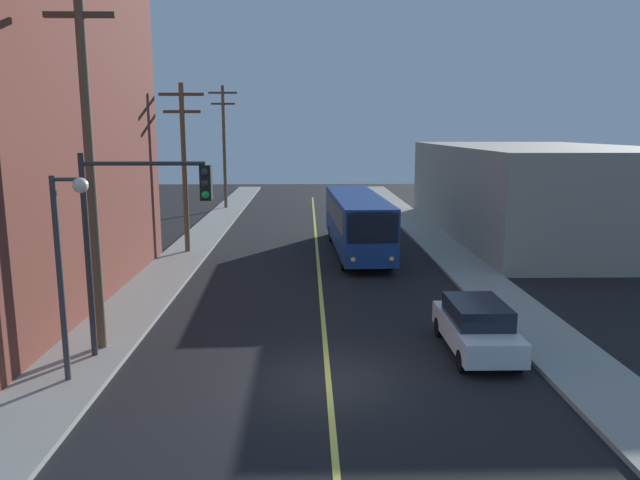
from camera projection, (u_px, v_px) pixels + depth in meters
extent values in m
plane|color=black|center=(328.00, 380.00, 16.51)|extent=(120.00, 120.00, 0.00)
cube|color=gray|center=(155.00, 286.00, 26.17)|extent=(2.50, 90.00, 0.15)
cube|color=gray|center=(484.00, 284.00, 26.48)|extent=(2.50, 90.00, 0.15)
cube|color=#D8CC4C|center=(318.00, 262.00, 31.25)|extent=(0.16, 60.00, 0.01)
cube|color=black|center=(105.00, 264.00, 23.56)|extent=(0.06, 12.65, 1.30)
cube|color=black|center=(99.00, 182.00, 22.98)|extent=(0.06, 12.65, 1.30)
cube|color=black|center=(94.00, 97.00, 22.40)|extent=(0.06, 12.65, 1.30)
cube|color=black|center=(88.00, 7.00, 21.81)|extent=(0.06, 12.65, 1.30)
cube|color=gray|center=(538.00, 190.00, 38.96)|extent=(12.00, 23.49, 5.77)
cube|color=black|center=(446.00, 210.00, 39.07)|extent=(0.06, 16.44, 1.30)
cube|color=navy|center=(357.00, 220.00, 33.31)|extent=(3.02, 12.09, 2.75)
cube|color=black|center=(373.00, 228.00, 27.34)|extent=(2.35, 0.17, 1.40)
cube|color=black|center=(346.00, 197.00, 39.06)|extent=(2.30, 0.17, 1.10)
cube|color=black|center=(334.00, 211.00, 33.14)|extent=(0.46, 10.19, 1.10)
cube|color=black|center=(379.00, 211.00, 33.29)|extent=(0.46, 10.19, 1.10)
cube|color=orange|center=(373.00, 215.00, 27.25)|extent=(1.79, 0.13, 0.30)
sphere|color=#F9D872|center=(353.00, 260.00, 27.52)|extent=(0.24, 0.24, 0.24)
sphere|color=#F9D872|center=(392.00, 259.00, 27.62)|extent=(0.24, 0.24, 0.24)
cylinder|color=black|center=(344.00, 260.00, 29.36)|extent=(0.34, 1.01, 1.00)
cylinder|color=black|center=(389.00, 259.00, 29.50)|extent=(0.34, 1.01, 1.00)
cylinder|color=black|center=(331.00, 233.00, 36.92)|extent=(0.34, 1.01, 1.00)
cylinder|color=black|center=(368.00, 233.00, 37.05)|extent=(0.34, 1.01, 1.00)
cube|color=silver|center=(476.00, 331.00, 18.46)|extent=(1.81, 4.40, 0.70)
cube|color=black|center=(477.00, 311.00, 18.34)|extent=(1.62, 2.47, 0.60)
cylinder|color=black|center=(462.00, 361.00, 17.03)|extent=(0.22, 0.64, 0.64)
cylinder|color=black|center=(518.00, 361.00, 17.06)|extent=(0.22, 0.64, 0.64)
cylinder|color=black|center=(439.00, 327.00, 19.98)|extent=(0.22, 0.64, 0.64)
cylinder|color=black|center=(487.00, 326.00, 20.01)|extent=(0.22, 0.64, 0.64)
cylinder|color=brown|center=(90.00, 164.00, 17.59)|extent=(0.28, 0.28, 11.32)
cube|color=#4C3D2D|center=(79.00, 15.00, 16.83)|extent=(2.00, 0.16, 0.16)
cylinder|color=brown|center=(184.00, 169.00, 32.44)|extent=(0.28, 0.28, 9.08)
cube|color=#4C3D2D|center=(181.00, 94.00, 31.73)|extent=(2.40, 0.16, 0.16)
cube|color=#4C3D2D|center=(182.00, 112.00, 31.89)|extent=(2.00, 0.16, 0.16)
cylinder|color=brown|center=(224.00, 148.00, 50.83)|extent=(0.28, 0.28, 10.25)
cube|color=#4C3D2D|center=(223.00, 93.00, 50.01)|extent=(2.40, 0.16, 0.16)
cube|color=#4C3D2D|center=(223.00, 104.00, 50.17)|extent=(2.00, 0.16, 0.16)
cylinder|color=#2D2D33|center=(88.00, 257.00, 17.42)|extent=(0.18, 0.18, 6.00)
cylinder|color=#2D2D33|center=(144.00, 164.00, 16.97)|extent=(3.50, 0.12, 0.12)
cube|color=black|center=(206.00, 183.00, 17.10)|extent=(0.32, 0.36, 1.00)
sphere|color=#2D2D2D|center=(205.00, 172.00, 16.86)|extent=(0.22, 0.22, 0.22)
sphere|color=#2D2D2D|center=(205.00, 183.00, 16.92)|extent=(0.22, 0.22, 0.22)
sphere|color=green|center=(205.00, 195.00, 16.98)|extent=(0.22, 0.22, 0.22)
cylinder|color=#38383D|center=(60.00, 281.00, 15.70)|extent=(0.16, 0.16, 5.50)
cylinder|color=#38383D|center=(66.00, 179.00, 15.23)|extent=(0.70, 0.10, 0.10)
sphere|color=#EAE5C6|center=(80.00, 185.00, 15.26)|extent=(0.40, 0.40, 0.40)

